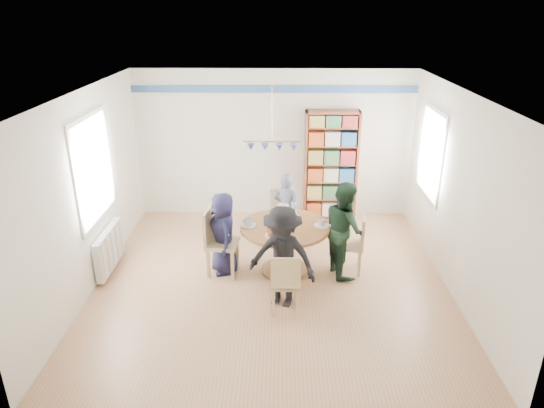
{
  "coord_description": "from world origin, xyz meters",
  "views": [
    {
      "loc": [
        0.11,
        -6.05,
        3.71
      ],
      "look_at": [
        0.0,
        0.4,
        1.05
      ],
      "focal_mm": 32.0,
      "sensor_mm": 36.0,
      "label": 1
    }
  ],
  "objects_px": {
    "person_far": "(286,209)",
    "bookshelf": "(331,167)",
    "dining_table": "(285,238)",
    "person_near": "(282,257)",
    "radiator": "(109,249)",
    "person_right": "(344,229)",
    "chair_near": "(285,281)",
    "chair_right": "(355,241)",
    "person_left": "(223,233)",
    "chair_far": "(283,213)",
    "chair_left": "(217,239)"
  },
  "relations": [
    {
      "from": "radiator",
      "to": "chair_left",
      "type": "height_order",
      "value": "chair_left"
    },
    {
      "from": "radiator",
      "to": "chair_near",
      "type": "relative_size",
      "value": 1.17
    },
    {
      "from": "radiator",
      "to": "person_right",
      "type": "bearing_deg",
      "value": -0.06
    },
    {
      "from": "chair_right",
      "to": "dining_table",
      "type": "bearing_deg",
      "value": -177.74
    },
    {
      "from": "person_right",
      "to": "person_near",
      "type": "relative_size",
      "value": 1.02
    },
    {
      "from": "person_far",
      "to": "bookshelf",
      "type": "bearing_deg",
      "value": -107.84
    },
    {
      "from": "radiator",
      "to": "chair_left",
      "type": "distance_m",
      "value": 1.62
    },
    {
      "from": "person_right",
      "to": "person_near",
      "type": "distance_m",
      "value": 1.23
    },
    {
      "from": "chair_right",
      "to": "person_far",
      "type": "xyz_separation_m",
      "value": [
        -1.01,
        0.88,
        0.12
      ]
    },
    {
      "from": "person_near",
      "to": "bookshelf",
      "type": "relative_size",
      "value": 0.7
    },
    {
      "from": "person_right",
      "to": "person_left",
      "type": "bearing_deg",
      "value": 75.52
    },
    {
      "from": "chair_near",
      "to": "bookshelf",
      "type": "relative_size",
      "value": 0.42
    },
    {
      "from": "chair_left",
      "to": "chair_near",
      "type": "relative_size",
      "value": 1.18
    },
    {
      "from": "dining_table",
      "to": "chair_far",
      "type": "bearing_deg",
      "value": 91.0
    },
    {
      "from": "dining_table",
      "to": "person_left",
      "type": "relative_size",
      "value": 1.04
    },
    {
      "from": "radiator",
      "to": "person_far",
      "type": "height_order",
      "value": "person_far"
    },
    {
      "from": "person_near",
      "to": "radiator",
      "type": "bearing_deg",
      "value": -177.92
    },
    {
      "from": "chair_right",
      "to": "bookshelf",
      "type": "distance_m",
      "value": 2.06
    },
    {
      "from": "person_near",
      "to": "person_right",
      "type": "bearing_deg",
      "value": 63.27
    },
    {
      "from": "dining_table",
      "to": "bookshelf",
      "type": "distance_m",
      "value": 2.24
    },
    {
      "from": "dining_table",
      "to": "chair_near",
      "type": "relative_size",
      "value": 1.53
    },
    {
      "from": "person_right",
      "to": "chair_near",
      "type": "bearing_deg",
      "value": 126.2
    },
    {
      "from": "chair_right",
      "to": "chair_near",
      "type": "distance_m",
      "value": 1.51
    },
    {
      "from": "chair_right",
      "to": "person_right",
      "type": "bearing_deg",
      "value": -163.4
    },
    {
      "from": "radiator",
      "to": "dining_table",
      "type": "relative_size",
      "value": 0.77
    },
    {
      "from": "person_left",
      "to": "bookshelf",
      "type": "xyz_separation_m",
      "value": [
        1.74,
        2.04,
        0.37
      ]
    },
    {
      "from": "dining_table",
      "to": "chair_right",
      "type": "distance_m",
      "value": 1.04
    },
    {
      "from": "bookshelf",
      "to": "person_near",
      "type": "bearing_deg",
      "value": -107.05
    },
    {
      "from": "dining_table",
      "to": "person_left",
      "type": "height_order",
      "value": "person_left"
    },
    {
      "from": "chair_far",
      "to": "person_right",
      "type": "bearing_deg",
      "value": -50.34
    },
    {
      "from": "radiator",
      "to": "chair_far",
      "type": "distance_m",
      "value": 2.8
    },
    {
      "from": "person_right",
      "to": "dining_table",
      "type": "bearing_deg",
      "value": 74.8
    },
    {
      "from": "person_near",
      "to": "person_left",
      "type": "bearing_deg",
      "value": 155.76
    },
    {
      "from": "radiator",
      "to": "chair_right",
      "type": "bearing_deg",
      "value": 0.78
    },
    {
      "from": "radiator",
      "to": "person_far",
      "type": "bearing_deg",
      "value": 19.52
    },
    {
      "from": "chair_near",
      "to": "person_near",
      "type": "height_order",
      "value": "person_near"
    },
    {
      "from": "dining_table",
      "to": "person_near",
      "type": "distance_m",
      "value": 0.86
    },
    {
      "from": "person_right",
      "to": "bookshelf",
      "type": "relative_size",
      "value": 0.71
    },
    {
      "from": "bookshelf",
      "to": "chair_far",
      "type": "bearing_deg",
      "value": -131.31
    },
    {
      "from": "person_far",
      "to": "person_right",
      "type": "bearing_deg",
      "value": 150.03
    },
    {
      "from": "person_right",
      "to": "person_far",
      "type": "xyz_separation_m",
      "value": [
        -0.83,
        0.94,
        -0.1
      ]
    },
    {
      "from": "radiator",
      "to": "chair_left",
      "type": "bearing_deg",
      "value": -1.13
    },
    {
      "from": "chair_far",
      "to": "person_left",
      "type": "xyz_separation_m",
      "value": [
        -0.88,
        -1.06,
        0.13
      ]
    },
    {
      "from": "dining_table",
      "to": "person_far",
      "type": "xyz_separation_m",
      "value": [
        0.03,
        0.93,
        0.06
      ]
    },
    {
      "from": "person_left",
      "to": "bookshelf",
      "type": "bearing_deg",
      "value": 119.45
    },
    {
      "from": "chair_near",
      "to": "person_right",
      "type": "xyz_separation_m",
      "value": [
        0.86,
        1.05,
        0.24
      ]
    },
    {
      "from": "chair_far",
      "to": "bookshelf",
      "type": "distance_m",
      "value": 1.4
    },
    {
      "from": "chair_near",
      "to": "bookshelf",
      "type": "height_order",
      "value": "bookshelf"
    },
    {
      "from": "radiator",
      "to": "dining_table",
      "type": "height_order",
      "value": "dining_table"
    },
    {
      "from": "chair_right",
      "to": "chair_far",
      "type": "xyz_separation_m",
      "value": [
        -1.06,
        1.01,
        0.0
      ]
    }
  ]
}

